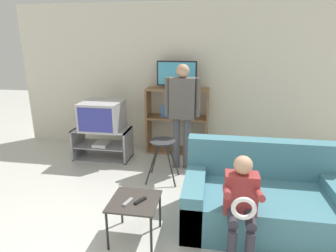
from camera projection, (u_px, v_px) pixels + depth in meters
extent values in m
cube|color=silver|center=(188.00, 79.00, 5.04)|extent=(6.40, 0.06, 2.60)
cube|color=#939399|center=(104.00, 157.00, 4.91)|extent=(0.94, 0.49, 0.02)
cube|color=#939399|center=(103.00, 145.00, 4.84)|extent=(0.91, 0.49, 0.02)
cube|color=#939399|center=(102.00, 129.00, 4.76)|extent=(0.94, 0.49, 0.02)
cube|color=#939399|center=(78.00, 142.00, 4.91)|extent=(0.03, 0.49, 0.53)
cube|color=#939399|center=(128.00, 145.00, 4.76)|extent=(0.03, 0.49, 0.53)
cube|color=silver|center=(102.00, 144.00, 4.78)|extent=(0.24, 0.28, 0.05)
cube|color=#B2B2B7|center=(102.00, 115.00, 4.69)|extent=(0.65, 0.61, 0.47)
cube|color=#333899|center=(95.00, 120.00, 4.39)|extent=(0.57, 0.01, 0.39)
cube|color=#8E6642|center=(148.00, 120.00, 5.10)|extent=(0.03, 0.38, 1.17)
cube|color=#8E6642|center=(207.00, 122.00, 4.94)|extent=(0.03, 0.38, 1.17)
cube|color=#8E6642|center=(177.00, 150.00, 5.18)|extent=(1.03, 0.38, 0.03)
cube|color=#8E6642|center=(177.00, 118.00, 5.00)|extent=(1.03, 0.38, 0.03)
cube|color=#8E6642|center=(178.00, 89.00, 4.86)|extent=(1.03, 0.38, 0.03)
cube|color=#3870B7|center=(166.00, 111.00, 4.94)|extent=(0.18, 0.04, 0.22)
cube|color=black|center=(177.00, 87.00, 4.87)|extent=(0.24, 0.20, 0.04)
cube|color=black|center=(177.00, 73.00, 4.80)|extent=(0.69, 0.04, 0.43)
cube|color=#4CB7E0|center=(177.00, 74.00, 4.78)|extent=(0.64, 0.01, 0.38)
cylinder|color=black|center=(152.00, 164.00, 3.95)|extent=(0.19, 0.17, 0.60)
cylinder|color=black|center=(170.00, 165.00, 3.91)|extent=(0.19, 0.17, 0.60)
cylinder|color=black|center=(156.00, 157.00, 4.18)|extent=(0.19, 0.17, 0.60)
cylinder|color=black|center=(173.00, 158.00, 4.14)|extent=(0.19, 0.17, 0.60)
cylinder|color=#333338|center=(163.00, 141.00, 3.96)|extent=(0.36, 0.36, 0.02)
cube|color=#38332D|center=(134.00, 201.00, 2.78)|extent=(0.48, 0.48, 0.02)
cylinder|color=black|center=(107.00, 231.00, 2.68)|extent=(0.02, 0.02, 0.42)
cylinder|color=black|center=(151.00, 236.00, 2.61)|extent=(0.02, 0.02, 0.42)
cylinder|color=black|center=(122.00, 206.00, 3.08)|extent=(0.02, 0.02, 0.42)
cylinder|color=black|center=(160.00, 210.00, 3.02)|extent=(0.02, 0.02, 0.42)
cube|color=black|center=(140.00, 201.00, 2.75)|extent=(0.11, 0.14, 0.02)
cube|color=gray|center=(128.00, 202.00, 2.73)|extent=(0.08, 0.15, 0.02)
cube|color=teal|center=(262.00, 208.00, 3.05)|extent=(1.70, 0.97, 0.42)
cube|color=teal|center=(261.00, 158.00, 3.28)|extent=(1.70, 0.20, 0.45)
cube|color=teal|center=(194.00, 198.00, 3.15)|extent=(0.22, 0.97, 0.54)
cylinder|color=#4C4C56|center=(176.00, 143.00, 4.43)|extent=(0.11, 0.11, 0.82)
cylinder|color=#4C4C56|center=(187.00, 144.00, 4.40)|extent=(0.11, 0.11, 0.82)
cube|color=#5B5651|center=(182.00, 98.00, 4.21)|extent=(0.38, 0.20, 0.62)
cylinder|color=#5B5651|center=(167.00, 97.00, 4.24)|extent=(0.08, 0.08, 0.59)
cylinder|color=#5B5651|center=(197.00, 98.00, 4.17)|extent=(0.08, 0.08, 0.59)
sphere|color=tan|center=(183.00, 71.00, 4.09)|extent=(0.20, 0.20, 0.20)
cylinder|color=#2D2D38|center=(231.00, 251.00, 2.42)|extent=(0.08, 0.08, 0.42)
cylinder|color=#2D2D38|center=(232.00, 216.00, 2.49)|extent=(0.09, 0.30, 0.09)
cylinder|color=#2D2D38|center=(250.00, 218.00, 2.47)|extent=(0.09, 0.30, 0.09)
cube|color=#993333|center=(241.00, 193.00, 2.58)|extent=(0.30, 0.17, 0.39)
cylinder|color=#993333|center=(227.00, 191.00, 2.45)|extent=(0.06, 0.31, 0.14)
cylinder|color=#993333|center=(259.00, 194.00, 2.41)|extent=(0.06, 0.31, 0.14)
sphere|color=tan|center=(243.00, 165.00, 2.50)|extent=(0.17, 0.17, 0.17)
torus|color=white|center=(244.00, 209.00, 2.30)|extent=(0.21, 0.04, 0.21)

